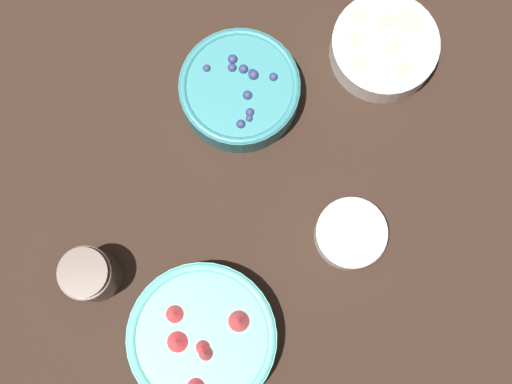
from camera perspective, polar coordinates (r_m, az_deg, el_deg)
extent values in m
plane|color=black|center=(1.12, -0.78, 2.34)|extent=(4.00, 4.00, 0.00)
cylinder|color=#56B7A8|center=(1.06, -4.26, -11.54)|extent=(0.21, 0.21, 0.06)
torus|color=#56B7A8|center=(1.04, -4.38, -11.57)|extent=(0.21, 0.21, 0.02)
cylinder|color=red|center=(1.04, -4.34, -11.56)|extent=(0.17, 0.17, 0.02)
cone|color=red|center=(1.02, -4.08, -12.78)|extent=(0.03, 0.03, 0.03)
cone|color=red|center=(1.02, -4.30, -12.32)|extent=(0.03, 0.03, 0.02)
cone|color=red|center=(1.03, -6.34, -11.84)|extent=(0.04, 0.04, 0.02)
cone|color=red|center=(1.02, -1.39, -10.29)|extent=(0.05, 0.05, 0.03)
cone|color=red|center=(1.03, -6.55, -9.68)|extent=(0.04, 0.04, 0.02)
cylinder|color=teal|center=(1.12, -1.30, 8.07)|extent=(0.19, 0.19, 0.05)
torus|color=teal|center=(1.09, -1.33, 8.46)|extent=(0.19, 0.19, 0.01)
cylinder|color=navy|center=(1.10, -1.32, 8.32)|extent=(0.15, 0.15, 0.02)
sphere|color=navy|center=(1.09, -0.69, 7.75)|extent=(0.01, 0.01, 0.01)
sphere|color=navy|center=(1.10, -1.92, 9.91)|extent=(0.01, 0.01, 0.01)
sphere|color=navy|center=(1.11, -1.89, 10.58)|extent=(0.01, 0.01, 0.01)
sphere|color=navy|center=(1.10, -0.21, 9.36)|extent=(0.02, 0.02, 0.02)
sphere|color=navy|center=(1.10, 1.40, 9.19)|extent=(0.01, 0.01, 0.01)
sphere|color=navy|center=(1.10, -0.30, 9.52)|extent=(0.01, 0.01, 0.01)
sphere|color=navy|center=(1.08, -0.55, 5.91)|extent=(0.01, 0.01, 0.01)
sphere|color=navy|center=(1.10, -1.01, 9.80)|extent=(0.01, 0.01, 0.01)
sphere|color=navy|center=(1.07, -1.22, 5.46)|extent=(0.01, 0.01, 0.01)
sphere|color=navy|center=(1.10, -3.96, 9.84)|extent=(0.01, 0.01, 0.01)
sphere|color=navy|center=(1.08, -0.49, 6.39)|extent=(0.01, 0.01, 0.01)
cylinder|color=silver|center=(1.16, 10.18, 11.27)|extent=(0.17, 0.17, 0.05)
torus|color=silver|center=(1.14, 10.36, 11.65)|extent=(0.17, 0.17, 0.01)
cylinder|color=beige|center=(1.15, 10.30, 11.52)|extent=(0.13, 0.13, 0.01)
cylinder|color=beige|center=(1.14, 11.05, 11.59)|extent=(0.03, 0.03, 0.01)
cylinder|color=beige|center=(1.13, 11.76, 9.68)|extent=(0.03, 0.03, 0.01)
cylinder|color=beige|center=(1.16, 12.00, 13.28)|extent=(0.03, 0.03, 0.00)
cylinder|color=beige|center=(1.14, 7.93, 12.12)|extent=(0.03, 0.03, 0.01)
cylinder|color=beige|center=(1.16, 12.56, 13.11)|extent=(0.03, 0.03, 0.01)
cylinder|color=beige|center=(1.12, 8.32, 10.06)|extent=(0.03, 0.03, 0.01)
cylinder|color=beige|center=(1.15, 8.16, 13.81)|extent=(0.03, 0.03, 0.01)
cylinder|color=beige|center=(1.16, 10.43, 13.45)|extent=(0.02, 0.02, 0.01)
cylinder|color=white|center=(1.09, 7.56, -3.35)|extent=(0.11, 0.11, 0.04)
torus|color=white|center=(1.07, 7.69, -3.24)|extent=(0.11, 0.11, 0.01)
cylinder|color=white|center=(1.07, 7.64, -3.28)|extent=(0.09, 0.09, 0.01)
ellipsoid|color=white|center=(1.07, 7.69, -3.24)|extent=(0.05, 0.05, 0.02)
cylinder|color=#4C3D33|center=(1.08, -13.07, -6.46)|extent=(0.08, 0.08, 0.09)
cylinder|color=#472819|center=(1.08, -12.99, -6.49)|extent=(0.06, 0.06, 0.07)
cylinder|color=#4C3D33|center=(1.03, -13.68, -6.29)|extent=(0.07, 0.07, 0.01)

